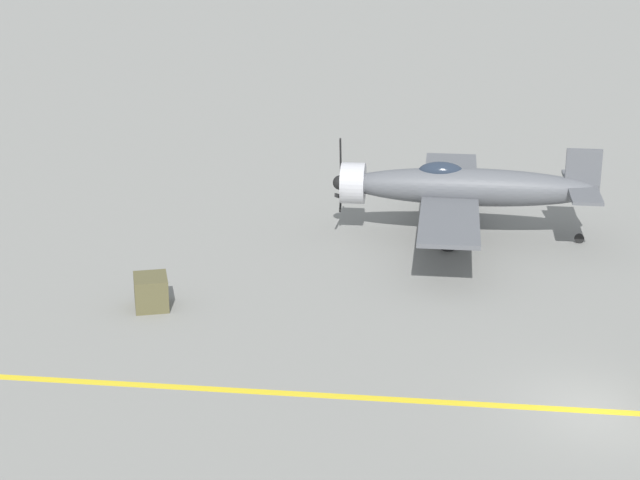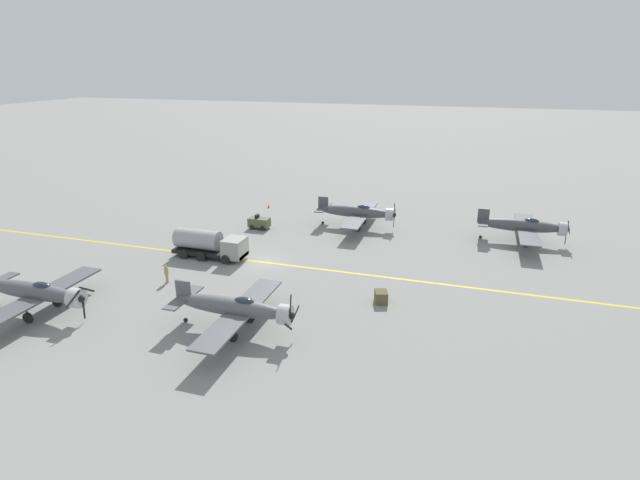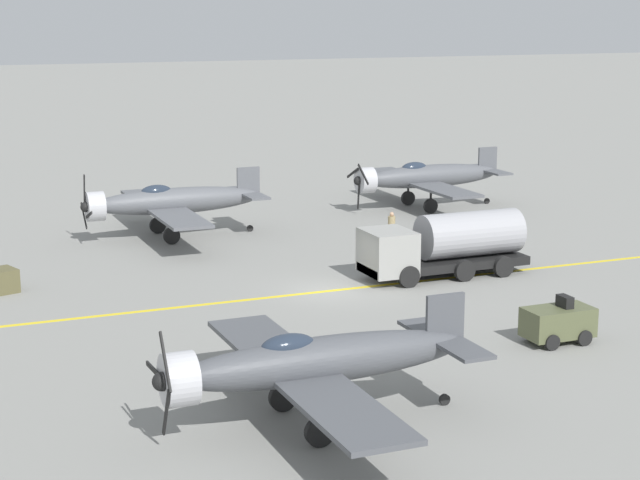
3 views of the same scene
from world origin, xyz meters
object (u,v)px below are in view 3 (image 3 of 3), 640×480
(airplane_mid_left, at_px, (311,363))
(fuel_tanker, at_px, (444,245))
(tow_tractor, at_px, (558,322))
(ground_crew_walking, at_px, (392,227))
(airplane_mid_right, at_px, (170,202))
(airplane_near_right, at_px, (425,177))
(supply_crate_by_tanker, at_px, (3,280))

(airplane_mid_left, height_order, fuel_tanker, airplane_mid_left)
(airplane_mid_left, height_order, tow_tractor, airplane_mid_left)
(fuel_tanker, distance_m, ground_crew_walking, 7.02)
(airplane_mid_right, distance_m, ground_crew_walking, 12.10)
(airplane_mid_right, xyz_separation_m, ground_crew_walking, (-6.18, -10.35, -1.04))
(tow_tractor, bearing_deg, fuel_tanker, -5.38)
(airplane_near_right, bearing_deg, fuel_tanker, 159.94)
(tow_tractor, bearing_deg, airplane_mid_left, 109.13)
(fuel_tanker, relative_size, ground_crew_walking, 4.50)
(airplane_mid_right, relative_size, fuel_tanker, 1.50)
(airplane_mid_right, bearing_deg, airplane_near_right, -80.32)
(tow_tractor, bearing_deg, ground_crew_walking, -5.64)
(tow_tractor, xyz_separation_m, supply_crate_by_tanker, (15.58, 18.38, -0.26))
(airplane_near_right, xyz_separation_m, airplane_mid_right, (-2.36, 16.85, 0.00))
(airplane_near_right, distance_m, supply_crate_by_tanker, 28.65)
(tow_tractor, height_order, supply_crate_by_tanker, tow_tractor)
(airplane_near_right, height_order, tow_tractor, airplane_near_right)
(airplane_near_right, relative_size, supply_crate_by_tanker, 9.49)
(airplane_mid_right, height_order, supply_crate_by_tanker, airplane_mid_right)
(airplane_mid_right, distance_m, fuel_tanker, 16.29)
(fuel_tanker, bearing_deg, ground_crew_walking, -6.03)
(fuel_tanker, bearing_deg, airplane_mid_left, 139.13)
(fuel_tanker, xyz_separation_m, supply_crate_by_tanker, (5.01, 19.37, -0.98))
(airplane_mid_left, relative_size, fuel_tanker, 1.50)
(airplane_mid_left, bearing_deg, airplane_near_right, -48.53)
(fuel_tanker, relative_size, tow_tractor, 3.08)
(airplane_near_right, bearing_deg, ground_crew_walking, 147.69)
(fuel_tanker, bearing_deg, airplane_near_right, -25.04)
(airplane_near_right, height_order, ground_crew_walking, airplane_near_right)
(airplane_mid_right, relative_size, supply_crate_by_tanker, 9.49)
(airplane_near_right, xyz_separation_m, supply_crate_by_tanker, (-10.50, 26.62, -1.48))
(airplane_mid_right, distance_m, tow_tractor, 25.26)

